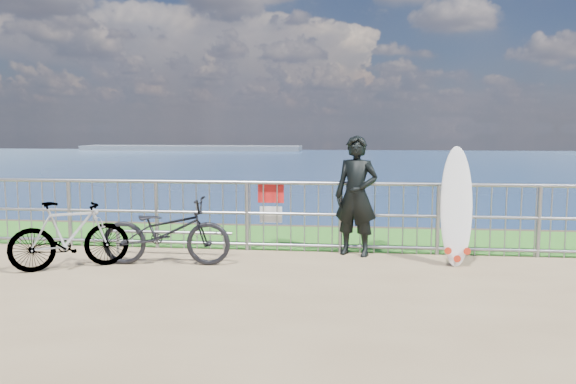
# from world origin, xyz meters

# --- Properties ---
(grass_strip) EXTENTS (120.00, 120.00, 0.00)m
(grass_strip) POSITION_xyz_m (0.00, 2.70, 0.01)
(grass_strip) COLOR #2A7520
(grass_strip) RESTS_ON ground
(seascape) EXTENTS (260.00, 260.00, 5.00)m
(seascape) POSITION_xyz_m (-43.75, 147.49, -4.03)
(seascape) COLOR brown
(seascape) RESTS_ON ground
(railing) EXTENTS (10.06, 0.10, 1.13)m
(railing) POSITION_xyz_m (0.02, 1.60, 0.58)
(railing) COLOR gray
(railing) RESTS_ON ground
(surfer) EXTENTS (0.78, 0.64, 1.85)m
(surfer) POSITION_xyz_m (1.24, 1.45, 0.93)
(surfer) COLOR black
(surfer) RESTS_ON ground
(surfboard) EXTENTS (0.47, 0.43, 1.72)m
(surfboard) POSITION_xyz_m (2.66, 0.98, 0.79)
(surfboard) COLOR white
(surfboard) RESTS_ON ground
(bicycle_near) EXTENTS (1.89, 0.77, 0.97)m
(bicycle_near) POSITION_xyz_m (-1.47, 0.51, 0.49)
(bicycle_near) COLOR black
(bicycle_near) RESTS_ON ground
(bicycle_far) EXTENTS (1.60, 1.21, 0.96)m
(bicycle_far) POSITION_xyz_m (-2.72, 0.12, 0.48)
(bicycle_far) COLOR black
(bicycle_far) RESTS_ON ground
(bike_rack) EXTENTS (1.92, 0.05, 0.40)m
(bike_rack) POSITION_xyz_m (-1.58, 1.04, 0.33)
(bike_rack) COLOR gray
(bike_rack) RESTS_ON ground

